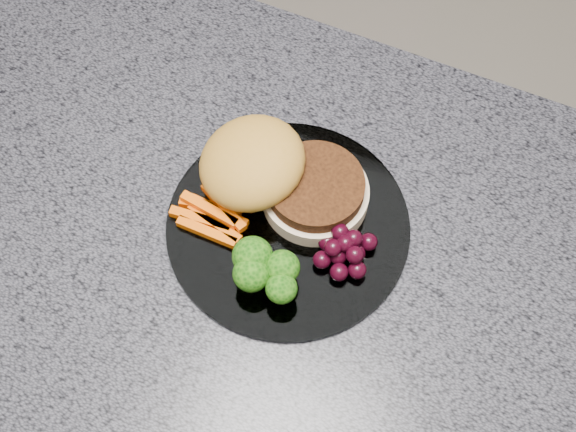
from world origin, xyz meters
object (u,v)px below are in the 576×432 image
object	(u,v)px
island_cabinet	(228,350)
burger	(275,175)
plate	(288,226)
grape_bunch	(343,249)

from	to	relation	value
island_cabinet	burger	size ratio (longest dim) A/B	5.45
island_cabinet	plate	size ratio (longest dim) A/B	4.62
island_cabinet	plate	distance (m)	0.48
plate	island_cabinet	bearing A→B (deg)	-165.29
plate	burger	xyz separation A→B (m)	(-0.03, 0.04, 0.03)
island_cabinet	plate	world-z (taller)	plate
burger	grape_bunch	distance (m)	0.11
island_cabinet	burger	xyz separation A→B (m)	(0.06, 0.06, 0.50)
island_cabinet	grape_bunch	world-z (taller)	grape_bunch
plate	grape_bunch	world-z (taller)	grape_bunch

